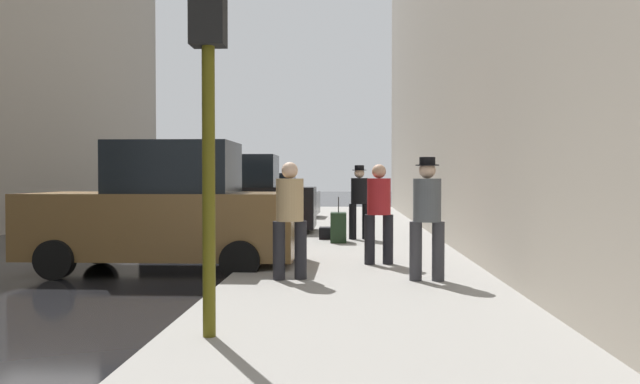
% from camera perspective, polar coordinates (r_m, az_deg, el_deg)
% --- Properties ---
extents(ground_plane, '(120.00, 120.00, 0.00)m').
position_cam_1_polar(ground_plane, '(12.98, -24.13, -6.02)').
color(ground_plane, black).
extents(sidewalk, '(4.00, 40.00, 0.15)m').
position_cam_1_polar(sidewalk, '(11.60, 3.57, -6.39)').
color(sidewalk, gray).
rests_on(sidewalk, ground_plane).
extents(parked_bronze_suv, '(4.60, 2.07, 2.25)m').
position_cam_1_polar(parked_bronze_suv, '(11.13, -13.87, -1.80)').
color(parked_bronze_suv, brown).
rests_on(parked_bronze_suv, ground_plane).
extents(parked_black_suv, '(4.62, 2.09, 2.25)m').
position_cam_1_polar(parked_black_suv, '(17.32, -7.92, -0.66)').
color(parked_black_suv, black).
rests_on(parked_black_suv, ground_plane).
extents(parked_gray_coupe, '(4.26, 2.18, 1.79)m').
position_cam_1_polar(parked_gray_coupe, '(23.58, -5.13, -0.57)').
color(parked_gray_coupe, slate).
rests_on(parked_gray_coupe, ground_plane).
extents(fire_hydrant, '(0.42, 0.22, 0.70)m').
position_cam_1_polar(fire_hydrant, '(13.73, -3.08, -3.41)').
color(fire_hydrant, red).
rests_on(fire_hydrant, sidewalk).
extents(traffic_light, '(0.32, 0.32, 3.60)m').
position_cam_1_polar(traffic_light, '(5.99, -10.17, 12.11)').
color(traffic_light, '#514C0F').
rests_on(traffic_light, sidewalk).
extents(pedestrian_with_fedora, '(0.52, 0.46, 1.78)m').
position_cam_1_polar(pedestrian_with_fedora, '(14.98, 3.62, -0.57)').
color(pedestrian_with_fedora, black).
rests_on(pedestrian_with_fedora, sidewalk).
extents(pedestrian_in_tan_coat, '(0.53, 0.49, 1.71)m').
position_cam_1_polar(pedestrian_in_tan_coat, '(9.07, -2.78, -2.02)').
color(pedestrian_in_tan_coat, black).
rests_on(pedestrian_in_tan_coat, sidewalk).
extents(pedestrian_in_red_jacket, '(0.52, 0.46, 1.71)m').
position_cam_1_polar(pedestrian_in_red_jacket, '(10.69, 5.41, -1.51)').
color(pedestrian_in_red_jacket, black).
rests_on(pedestrian_in_red_jacket, sidewalk).
extents(pedestrian_with_beanie, '(0.51, 0.42, 1.78)m').
position_cam_1_polar(pedestrian_with_beanie, '(9.07, 9.77, -1.84)').
color(pedestrian_with_beanie, '#333338').
rests_on(pedestrian_with_beanie, sidewalk).
extents(rolling_suitcase, '(0.36, 0.56, 1.04)m').
position_cam_1_polar(rolling_suitcase, '(14.30, 1.70, -3.25)').
color(rolling_suitcase, black).
rests_on(rolling_suitcase, sidewalk).
extents(duffel_bag, '(0.32, 0.44, 0.28)m').
position_cam_1_polar(duffel_bag, '(15.09, 0.55, -3.77)').
color(duffel_bag, black).
rests_on(duffel_bag, sidewalk).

